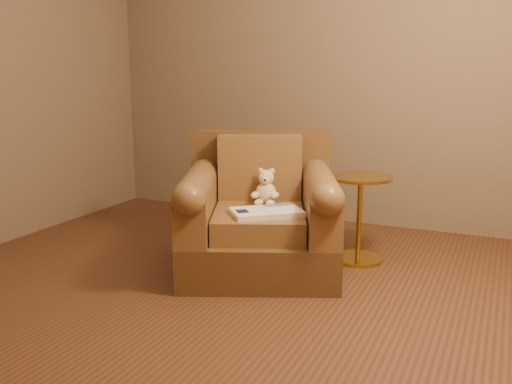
% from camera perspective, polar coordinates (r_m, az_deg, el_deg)
% --- Properties ---
extents(floor, '(4.00, 4.00, 0.00)m').
position_cam_1_polar(floor, '(3.28, -3.97, -10.90)').
color(floor, '#54311C').
rests_on(floor, ground).
extents(armchair, '(1.25, 1.22, 0.87)m').
position_cam_1_polar(armchair, '(3.70, 0.32, -2.67)').
color(armchair, '#55381C').
rests_on(armchair, floor).
extents(teddy_bear, '(0.17, 0.20, 0.24)m').
position_cam_1_polar(teddy_bear, '(3.74, 0.98, 0.16)').
color(teddy_bear, beige).
rests_on(teddy_bear, armchair).
extents(guidebook, '(0.49, 0.47, 0.03)m').
position_cam_1_polar(guidebook, '(3.47, 1.06, -2.03)').
color(guidebook, beige).
rests_on(guidebook, armchair).
extents(side_table, '(0.42, 0.42, 0.59)m').
position_cam_1_polar(side_table, '(3.91, 10.28, -2.35)').
color(side_table, gold).
rests_on(side_table, floor).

